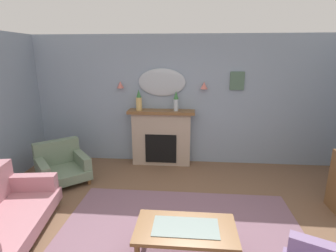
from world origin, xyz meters
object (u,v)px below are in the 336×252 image
Objects in this scene: fireplace at (161,138)px; coffee_table at (186,232)px; mantel_vase_centre at (176,101)px; wall_sconce_left at (120,85)px; wall_mirror at (162,82)px; wall_sconce_right at (204,85)px; armchair_near_fireplace at (61,165)px; mantel_vase_left at (139,101)px; framed_picture at (237,81)px.

fireplace reaches higher than coffee_table.
mantel_vase_centre is 2.84× the size of wall_sconce_left.
fireplace is 1.42× the size of wall_mirror.
coffee_table is at bearing -63.39° from wall_sconce_left.
wall_sconce_left is at bearing 174.04° from mantel_vase_centre.
wall_sconce_right reaches higher than armchair_near_fireplace.
armchair_near_fireplace is at bearing -144.57° from mantel_vase_left.
mantel_vase_centre is 2.84× the size of wall_sconce_right.
coffee_table is at bearing -37.84° from armchair_near_fireplace.
fireplace is 1.15m from wall_mirror.
fireplace is at bearing -173.84° from wall_sconce_right.
mantel_vase_left is 0.52m from wall_sconce_left.
wall_mirror reaches higher than wall_sconce_left.
mantel_vase_centre is at bearing -167.69° from wall_sconce_right.
armchair_near_fireplace reaches higher than coffee_table.
wall_sconce_right is at bearing 0.00° from wall_sconce_left.
fireplace is 1.24× the size of coffee_table.
framed_picture is (1.50, 0.01, 0.04)m from wall_mirror.
wall_mirror reaches higher than fireplace.
mantel_vase_left is 1.34m from wall_sconce_right.
wall_mirror reaches higher than coffee_table.
mantel_vase_left is at bearing 35.43° from armchair_near_fireplace.
wall_mirror is (-0.30, 0.17, 0.34)m from mantel_vase_centre.
wall_mirror is 6.86× the size of wall_sconce_left.
armchair_near_fireplace is (-2.04, -0.92, -1.06)m from mantel_vase_centre.
fireplace is at bearing 174.61° from mantel_vase_centre.
framed_picture is 3.32m from coffee_table.
armchair_near_fireplace is at bearing -151.48° from fireplace.
mantel_vase_left reaches higher than armchair_near_fireplace.
framed_picture is at bearing 5.77° from fireplace.
wall_mirror is at bearing 32.00° from armchair_near_fireplace.
mantel_vase_centre reaches higher than armchair_near_fireplace.
coffee_table is (-0.94, -2.88, -1.37)m from framed_picture.
mantel_vase_centre is 0.36× the size of coffee_table.
armchair_near_fireplace is (-2.59, -1.04, -1.35)m from wall_sconce_right.
mantel_vase_centre is 0.49m from wall_mirror.
wall_mirror is 0.87× the size of coffee_table.
fireplace is 3.22× the size of mantel_vase_left.
framed_picture is at bearing 5.27° from mantel_vase_left.
wall_sconce_left is 0.12× the size of armchair_near_fireplace.
armchair_near_fireplace is at bearing -130.57° from wall_sconce_left.
wall_sconce_right is 0.39× the size of framed_picture.
wall_sconce_left is 0.13× the size of coffee_table.
framed_picture reaches higher than armchair_near_fireplace.
wall_sconce_left is at bearing -176.63° from wall_mirror.
armchair_near_fireplace is (-2.30, 1.79, -0.08)m from coffee_table.
coffee_table is (0.56, -2.87, -1.33)m from wall_mirror.
wall_mirror is at bearing -179.62° from framed_picture.
framed_picture reaches higher than mantel_vase_left.
wall_sconce_left reaches higher than mantel_vase_centre.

